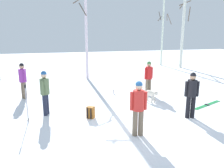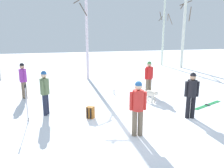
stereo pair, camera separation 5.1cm
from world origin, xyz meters
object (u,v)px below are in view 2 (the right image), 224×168
(person_1, at_px, (192,92))
(person_4, at_px, (45,90))
(water_bottle_0, at_px, (114,92))
(birch_tree_3, at_px, (164,27))
(birch_tree_2, at_px, (86,21))
(person_3, at_px, (138,105))
(ski_poles_0, at_px, (27,102))
(person_0, at_px, (23,78))
(backpack_1, at_px, (91,112))
(birch_tree_4, at_px, (184,29))
(dog, at_px, (151,94))
(ski_pair_lying_0, at_px, (208,105))
(person_2, at_px, (149,76))

(person_1, distance_m, person_4, 5.45)
(water_bottle_0, distance_m, birch_tree_3, 12.05)
(birch_tree_2, relative_size, birch_tree_3, 1.06)
(person_3, bearing_deg, ski_poles_0, 148.67)
(person_1, bearing_deg, person_0, 145.09)
(person_1, height_order, ski_poles_0, person_1)
(backpack_1, distance_m, birch_tree_3, 15.27)
(water_bottle_0, xyz_separation_m, birch_tree_2, (-0.70, 4.22, 3.73))
(water_bottle_0, bearing_deg, birch_tree_4, 39.54)
(ski_poles_0, bearing_deg, person_4, 43.07)
(person_4, xyz_separation_m, backpack_1, (1.59, -0.82, -0.77))
(dog, relative_size, birch_tree_3, 0.12)
(ski_poles_0, bearing_deg, water_bottle_0, 34.15)
(person_0, distance_m, ski_pair_lying_0, 8.55)
(person_2, height_order, ski_poles_0, person_2)
(person_3, height_order, person_4, same)
(person_3, relative_size, birch_tree_3, 0.24)
(ski_poles_0, bearing_deg, birch_tree_2, 64.79)
(backpack_1, height_order, water_bottle_0, backpack_1)
(backpack_1, bearing_deg, birch_tree_2, 81.73)
(ski_poles_0, height_order, birch_tree_2, birch_tree_2)
(person_3, relative_size, person_4, 1.00)
(birch_tree_2, bearing_deg, ski_poles_0, -115.21)
(person_1, xyz_separation_m, ski_poles_0, (-5.76, 1.23, -0.25))
(water_bottle_0, height_order, birch_tree_3, birch_tree_3)
(person_1, xyz_separation_m, person_4, (-5.14, 1.80, 0.00))
(birch_tree_3, bearing_deg, birch_tree_2, -150.59)
(ski_pair_lying_0, distance_m, birch_tree_4, 11.52)
(person_0, height_order, ski_poles_0, person_0)
(dog, bearing_deg, person_4, -175.76)
(birch_tree_2, distance_m, birch_tree_3, 9.34)
(person_1, bearing_deg, birch_tree_4, 58.65)
(person_4, bearing_deg, birch_tree_3, 45.37)
(person_1, height_order, person_3, same)
(water_bottle_0, bearing_deg, dog, -54.93)
(person_0, relative_size, person_2, 1.00)
(dog, distance_m, birch_tree_3, 12.67)
(person_2, bearing_deg, person_0, 170.70)
(person_0, height_order, person_1, same)
(ski_poles_0, bearing_deg, person_0, 97.93)
(person_2, distance_m, birch_tree_2, 6.06)
(person_2, bearing_deg, person_1, -87.52)
(person_3, height_order, birch_tree_2, birch_tree_2)
(person_0, distance_m, dog, 6.06)
(person_0, distance_m, water_bottle_0, 4.48)
(person_1, distance_m, person_3, 2.55)
(person_0, xyz_separation_m, birch_tree_4, (12.81, 6.54, 2.50))
(ski_pair_lying_0, relative_size, birch_tree_2, 0.25)
(birch_tree_2, bearing_deg, person_2, -63.70)
(person_3, bearing_deg, person_4, 136.24)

